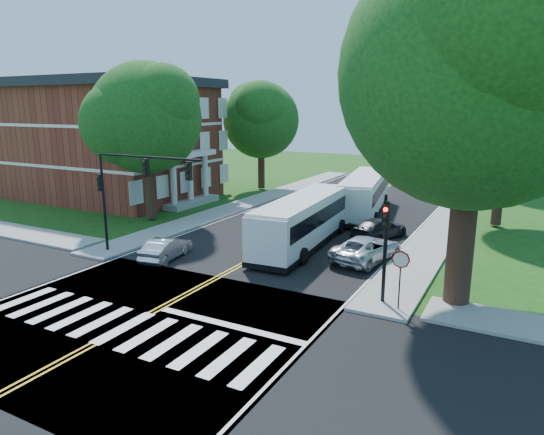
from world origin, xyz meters
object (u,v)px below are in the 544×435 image
Objects in this scene: signal_nw at (132,181)px; bus_follow at (364,194)px; hatchback at (166,248)px; dark_sedan at (379,229)px; bus_lead at (304,220)px; suv at (367,248)px; signal_ne at (385,239)px.

bus_follow is at bearing 65.81° from signal_nw.
signal_nw is 1.90× the size of hatchback.
dark_sedan reaches higher than hatchback.
signal_nw is 4.13m from hatchback.
signal_nw is at bearing 56.08° from bus_follow.
bus_lead reaches higher than suv.
signal_nw is 15.59m from dark_sedan.
signal_nw is at bearing 39.07° from bus_lead.
bus_follow is at bearing 110.03° from signal_ne.
dark_sedan is (3.15, -6.78, -0.96)m from bus_follow.
hatchback is (-5.64, -6.18, -0.96)m from bus_lead.
bus_lead is 2.35× the size of suv.
suv is (3.85, -11.65, -0.92)m from bus_follow.
signal_nw is 0.61× the size of bus_lead.
signal_nw reaches higher than bus_lead.
suv is at bearing 98.56° from bus_follow.
signal_ne reaches higher than bus_lead.
hatchback is (-12.42, 0.59, -2.33)m from signal_ne.
bus_lead is 2.60× the size of dark_sedan.
bus_follow is 7.54m from dark_sedan.
signal_ne is 12.65m from hatchback.
dark_sedan is (-0.70, 4.87, -0.04)m from suv.
hatchback is 0.83× the size of dark_sedan.
signal_ne is at bearing 125.46° from suv.
hatchback is (-6.13, -16.68, -1.00)m from bus_follow.
signal_nw is 1.58× the size of dark_sedan.
signal_ne is 9.68m from bus_lead.
signal_ne reaches higher than dark_sedan.
suv is at bearing 25.85° from signal_nw.
signal_ne is at bearing 100.30° from bus_follow.
bus_follow reaches higher than suv.
hatchback is at bearing 65.46° from dark_sedan.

